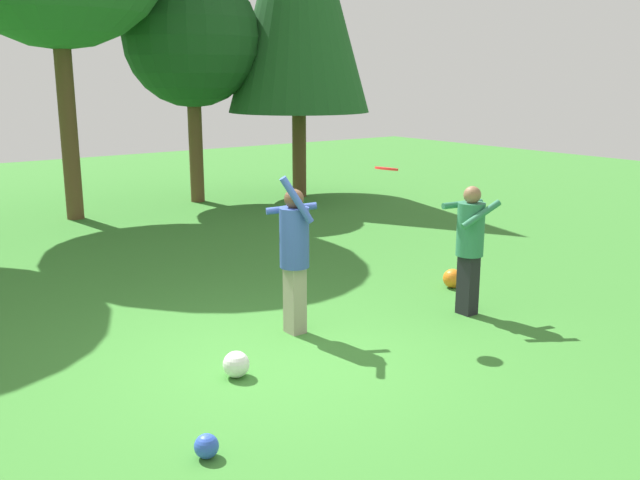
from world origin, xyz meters
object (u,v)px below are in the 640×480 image
object	(u,v)px
ball_white	(236,364)
frisbee	(387,169)
ball_blue	(206,446)
ball_orange	(452,278)
person_catcher	(470,239)
tree_right	(191,39)
person_thrower	(294,248)

from	to	relation	value
ball_white	frisbee	bearing A→B (deg)	5.76
ball_white	ball_blue	world-z (taller)	ball_white
ball_orange	ball_blue	xyz separation A→B (m)	(-4.95, -1.99, -0.04)
person_catcher	tree_right	bearing A→B (deg)	-82.08
person_thrower	ball_white	distance (m)	1.63
person_catcher	ball_white	distance (m)	3.41
person_catcher	tree_right	xyz separation A→B (m)	(1.01, 9.38, 2.79)
person_thrower	frisbee	size ratio (longest dim) A/B	6.09
person_thrower	person_catcher	size ratio (longest dim) A/B	1.15
person_catcher	frisbee	bearing A→B (deg)	-0.00
frisbee	tree_right	distance (m)	9.53
ball_white	ball_orange	world-z (taller)	ball_orange
ball_orange	person_catcher	bearing A→B (deg)	-127.85
frisbee	ball_blue	bearing A→B (deg)	-155.69
person_catcher	ball_blue	xyz separation A→B (m)	(-4.26, -1.12, -0.87)
ball_white	ball_blue	xyz separation A→B (m)	(-0.96, -1.19, -0.04)
ball_blue	person_catcher	bearing A→B (deg)	14.67
person_thrower	ball_white	size ratio (longest dim) A/B	7.01
person_thrower	frisbee	xyz separation A→B (m)	(0.97, -0.46, 0.89)
ball_blue	tree_right	distance (m)	12.30
frisbee	ball_blue	world-z (taller)	frisbee
ball_blue	ball_orange	bearing A→B (deg)	21.95
person_thrower	person_catcher	world-z (taller)	person_thrower
ball_orange	frisbee	bearing A→B (deg)	-162.23
frisbee	ball_white	distance (m)	2.80
ball_white	ball_orange	distance (m)	4.07
tree_right	person_catcher	bearing A→B (deg)	-96.15
frisbee	ball_orange	world-z (taller)	frisbee
person_catcher	frisbee	world-z (taller)	frisbee
person_thrower	frisbee	bearing A→B (deg)	0.00
tree_right	frisbee	bearing A→B (deg)	-103.39
ball_blue	ball_white	bearing A→B (deg)	51.18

